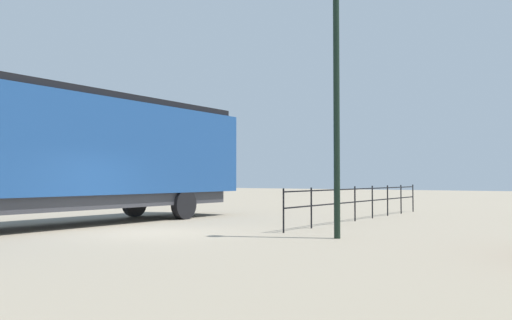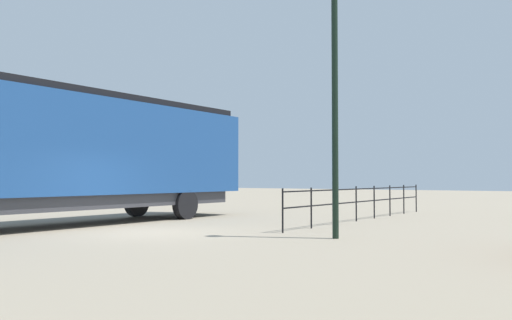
# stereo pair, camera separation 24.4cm
# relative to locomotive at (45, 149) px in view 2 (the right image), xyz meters

# --- Properties ---
(ground_plane) EXTENTS (120.00, 120.00, 0.00)m
(ground_plane) POSITION_rel_locomotive_xyz_m (3.80, 0.76, -2.43)
(ground_plane) COLOR gray
(locomotive) EXTENTS (2.91, 17.35, 4.34)m
(locomotive) POSITION_rel_locomotive_xyz_m (0.00, 0.00, 0.00)
(locomotive) COLOR navy
(locomotive) RESTS_ON ground_plane
(lamp_post) EXTENTS (0.44, 0.44, 6.71)m
(lamp_post) POSITION_rel_locomotive_xyz_m (8.80, 2.36, 1.89)
(lamp_post) COLOR black
(lamp_post) RESTS_ON ground_plane
(platform_fence) EXTENTS (0.05, 11.63, 1.24)m
(platform_fence) POSITION_rel_locomotive_xyz_m (6.96, 8.58, -1.63)
(platform_fence) COLOR black
(platform_fence) RESTS_ON ground_plane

